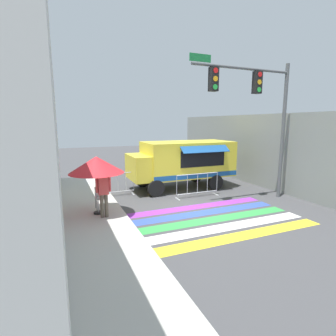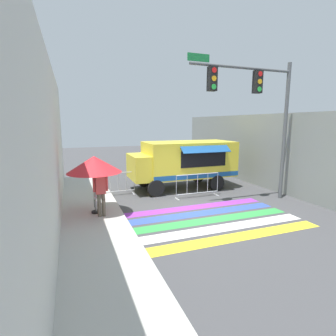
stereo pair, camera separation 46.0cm
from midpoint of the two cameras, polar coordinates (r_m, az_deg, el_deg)
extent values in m
plane|color=#424244|center=(10.62, 5.09, -9.14)|extent=(60.00, 60.00, 0.00)
cube|color=#B7B5AD|center=(9.49, -23.37, -11.84)|extent=(4.40, 16.00, 0.14)
cube|color=silver|center=(8.90, -24.95, 4.06)|extent=(0.25, 16.00, 5.38)
cube|color=gray|center=(15.56, 17.18, 3.86)|extent=(0.20, 16.00, 3.90)
cube|color=yellow|center=(8.52, 13.72, -14.26)|extent=(6.40, 0.56, 0.01)
cube|color=white|center=(9.09, 10.82, -12.59)|extent=(6.40, 0.56, 0.01)
cube|color=green|center=(9.69, 8.30, -11.08)|extent=(6.40, 0.56, 0.01)
cube|color=#334FB2|center=(10.30, 6.09, -9.74)|extent=(6.40, 0.56, 0.01)
cube|color=purple|center=(10.94, 4.16, -8.54)|extent=(6.40, 0.56, 0.01)
cube|color=yellow|center=(13.91, 3.33, 2.05)|extent=(4.63, 2.28, 1.80)
cube|color=yellow|center=(13.11, -5.81, 0.25)|extent=(1.63, 2.10, 1.22)
cube|color=#1E232D|center=(12.87, -9.10, 1.37)|extent=(0.06, 1.82, 0.46)
cube|color=black|center=(13.00, 6.65, 2.07)|extent=(2.45, 0.03, 0.81)
cube|color=#194C8C|center=(12.77, 7.15, 4.11)|extent=(2.55, 0.43, 0.31)
cube|color=#194C8C|center=(13.02, 5.52, -1.72)|extent=(4.63, 0.01, 0.24)
cylinder|color=black|center=(12.36, -3.70, -4.45)|extent=(0.81, 0.22, 0.81)
cylinder|color=black|center=(14.30, -6.46, -2.52)|extent=(0.81, 0.22, 0.81)
cylinder|color=black|center=(13.74, 9.31, -3.10)|extent=(0.81, 0.22, 0.81)
cylinder|color=black|center=(15.51, 5.20, -1.53)|extent=(0.81, 0.22, 0.81)
cylinder|color=#515456|center=(12.95, 22.78, 7.06)|extent=(0.16, 0.16, 5.98)
cylinder|color=#515456|center=(11.59, 14.96, 20.23)|extent=(4.71, 0.11, 0.11)
cube|color=black|center=(11.92, 17.75, 17.31)|extent=(0.32, 0.28, 0.90)
cylinder|color=red|center=(11.86, 18.29, 18.79)|extent=(0.20, 0.02, 0.20)
cylinder|color=#F2A519|center=(11.81, 18.21, 17.36)|extent=(0.20, 0.02, 0.20)
cylinder|color=green|center=(11.78, 18.13, 15.92)|extent=(0.20, 0.02, 0.20)
cube|color=black|center=(10.70, 8.60, 18.57)|extent=(0.32, 0.28, 0.90)
cylinder|color=red|center=(10.64, 9.06, 20.25)|extent=(0.20, 0.02, 0.20)
cylinder|color=#F2A519|center=(10.58, 9.01, 18.66)|extent=(0.20, 0.02, 0.20)
cylinder|color=green|center=(10.54, 8.97, 17.05)|extent=(0.20, 0.02, 0.20)
cube|color=#197238|center=(10.56, 5.70, 22.78)|extent=(0.90, 0.02, 0.28)
cylinder|color=black|center=(10.19, -16.14, -9.34)|extent=(0.36, 0.36, 0.06)
cylinder|color=#B2B2B7|center=(9.90, -16.42, -3.67)|extent=(0.04, 0.04, 2.13)
cone|color=red|center=(9.76, -16.63, 0.70)|extent=(1.96, 1.96, 0.60)
cylinder|color=#4C4C51|center=(10.41, -16.47, -7.88)|extent=(0.02, 0.02, 0.42)
cylinder|color=#4C4C51|center=(10.45, -14.39, -7.71)|extent=(0.02, 0.02, 0.42)
cylinder|color=#4C4C51|center=(10.77, -16.71, -7.30)|extent=(0.02, 0.02, 0.42)
cylinder|color=#4C4C51|center=(10.81, -14.69, -7.14)|extent=(0.02, 0.02, 0.42)
cube|color=beige|center=(10.55, -15.62, -6.33)|extent=(0.40, 0.40, 0.03)
cube|color=beige|center=(10.67, -15.80, -4.95)|extent=(0.40, 0.03, 0.40)
cylinder|color=brown|center=(9.62, -15.52, -8.00)|extent=(0.13, 0.13, 0.84)
cylinder|color=brown|center=(9.64, -14.63, -7.93)|extent=(0.13, 0.13, 0.84)
cube|color=#CC3F3F|center=(9.44, -15.28, -3.58)|extent=(0.34, 0.20, 0.68)
cylinder|color=#CC3F3F|center=(9.40, -16.62, -3.48)|extent=(0.09, 0.09, 0.57)
cylinder|color=#CC3F3F|center=(9.46, -13.97, -3.28)|extent=(0.09, 0.09, 0.57)
sphere|color=brown|center=(9.34, -15.41, -0.68)|extent=(0.23, 0.23, 0.23)
cylinder|color=#B7BABF|center=(12.20, 5.42, -1.30)|extent=(2.14, 0.04, 0.04)
cylinder|color=#B7BABF|center=(12.40, 5.35, -5.38)|extent=(2.14, 0.04, 0.04)
cylinder|color=#B7BABF|center=(11.84, 0.80, -3.83)|extent=(0.02, 0.02, 0.90)
cylinder|color=#B7BABF|center=(12.06, 3.14, -3.59)|extent=(0.02, 0.02, 0.90)
cylinder|color=#B7BABF|center=(12.29, 5.39, -3.36)|extent=(0.02, 0.02, 0.90)
cylinder|color=#B7BABF|center=(12.55, 7.55, -3.13)|extent=(0.02, 0.02, 0.90)
cylinder|color=#B7BABF|center=(12.82, 9.62, -2.90)|extent=(0.02, 0.02, 0.90)
cube|color=#B7BABF|center=(12.02, 1.01, -6.75)|extent=(0.06, 0.44, 0.03)
cube|color=#B7BABF|center=(12.95, 9.35, -5.67)|extent=(0.06, 0.44, 0.03)
cylinder|color=#B7BABF|center=(12.60, -11.97, -1.11)|extent=(1.55, 0.04, 0.04)
cylinder|color=#B7BABF|center=(12.80, -11.83, -5.07)|extent=(1.55, 0.04, 0.04)
cylinder|color=#B7BABF|center=(12.58, -15.37, -3.37)|extent=(0.02, 0.02, 0.90)
cylinder|color=#B7BABF|center=(12.63, -13.63, -3.24)|extent=(0.02, 0.02, 0.90)
cylinder|color=#B7BABF|center=(12.69, -11.90, -3.11)|extent=(0.02, 0.02, 0.90)
cylinder|color=#B7BABF|center=(12.77, -10.19, -2.97)|extent=(0.02, 0.02, 0.90)
cylinder|color=#B7BABF|center=(12.86, -8.50, -2.84)|extent=(0.02, 0.02, 0.90)
cube|color=#B7BABF|center=(12.74, -15.02, -6.14)|extent=(0.06, 0.44, 0.03)
cube|color=#B7BABF|center=(13.00, -8.64, -5.60)|extent=(0.06, 0.44, 0.03)
camera|label=1|loc=(0.23, -91.08, -0.19)|focal=28.00mm
camera|label=2|loc=(0.23, 88.92, 0.19)|focal=28.00mm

